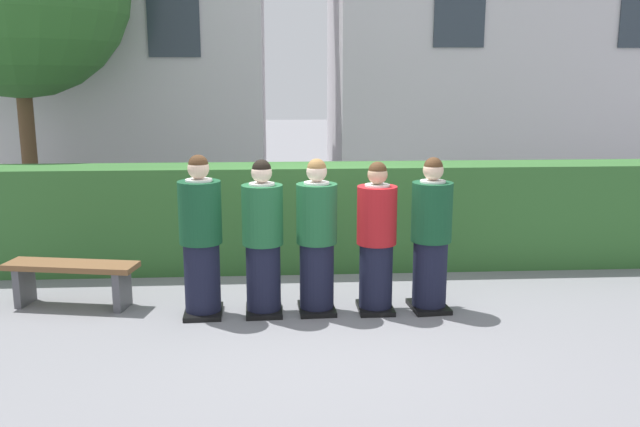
{
  "coord_description": "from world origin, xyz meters",
  "views": [
    {
      "loc": [
        -0.41,
        -6.69,
        2.44
      ],
      "look_at": [
        0.0,
        0.0,
        1.05
      ],
      "focal_mm": 37.87,
      "sensor_mm": 36.0,
      "label": 1
    }
  ],
  "objects_px": {
    "student_front_row_1": "(263,242)",
    "student_front_row_4": "(431,238)",
    "student_front_row_2": "(317,240)",
    "student_in_red_blazer": "(376,241)",
    "wooden_bench": "(72,275)",
    "student_front_row_0": "(201,240)"
  },
  "relations": [
    {
      "from": "student_front_row_1",
      "to": "student_front_row_4",
      "type": "bearing_deg",
      "value": 0.37
    },
    {
      "from": "student_front_row_2",
      "to": "student_in_red_blazer",
      "type": "distance_m",
      "value": 0.62
    },
    {
      "from": "student_in_red_blazer",
      "to": "student_front_row_4",
      "type": "height_order",
      "value": "student_front_row_4"
    },
    {
      "from": "student_front_row_4",
      "to": "wooden_bench",
      "type": "xyz_separation_m",
      "value": [
        -3.77,
        0.32,
        -0.42
      ]
    },
    {
      "from": "student_front_row_1",
      "to": "wooden_bench",
      "type": "bearing_deg",
      "value": 170.78
    },
    {
      "from": "student_front_row_0",
      "to": "student_front_row_2",
      "type": "bearing_deg",
      "value": 1.39
    },
    {
      "from": "student_in_red_blazer",
      "to": "student_front_row_0",
      "type": "bearing_deg",
      "value": -179.55
    },
    {
      "from": "student_in_red_blazer",
      "to": "wooden_bench",
      "type": "relative_size",
      "value": 1.09
    },
    {
      "from": "student_front_row_4",
      "to": "student_front_row_1",
      "type": "bearing_deg",
      "value": -179.63
    },
    {
      "from": "student_front_row_2",
      "to": "student_front_row_4",
      "type": "height_order",
      "value": "student_front_row_4"
    },
    {
      "from": "student_in_red_blazer",
      "to": "wooden_bench",
      "type": "height_order",
      "value": "student_in_red_blazer"
    },
    {
      "from": "student_front_row_0",
      "to": "student_in_red_blazer",
      "type": "xyz_separation_m",
      "value": [
        1.79,
        0.01,
        -0.04
      ]
    },
    {
      "from": "student_front_row_1",
      "to": "wooden_bench",
      "type": "xyz_separation_m",
      "value": [
        -2.04,
        0.33,
        -0.41
      ]
    },
    {
      "from": "student_front_row_1",
      "to": "wooden_bench",
      "type": "distance_m",
      "value": 2.1
    },
    {
      "from": "student_front_row_2",
      "to": "wooden_bench",
      "type": "distance_m",
      "value": 2.64
    },
    {
      "from": "wooden_bench",
      "to": "student_front_row_4",
      "type": "bearing_deg",
      "value": -4.83
    },
    {
      "from": "student_front_row_0",
      "to": "wooden_bench",
      "type": "relative_size",
      "value": 1.15
    },
    {
      "from": "student_front_row_0",
      "to": "student_front_row_1",
      "type": "relative_size",
      "value": 1.03
    },
    {
      "from": "student_front_row_2",
      "to": "student_front_row_4",
      "type": "xyz_separation_m",
      "value": [
        1.19,
        -0.01,
        0.0
      ]
    },
    {
      "from": "student_front_row_0",
      "to": "student_front_row_4",
      "type": "xyz_separation_m",
      "value": [
        2.36,
        0.02,
        -0.02
      ]
    },
    {
      "from": "student_front_row_4",
      "to": "wooden_bench",
      "type": "distance_m",
      "value": 3.81
    },
    {
      "from": "student_front_row_1",
      "to": "student_in_red_blazer",
      "type": "relative_size",
      "value": 1.02
    }
  ]
}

